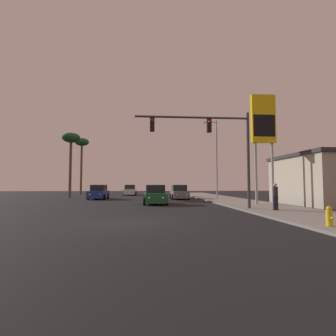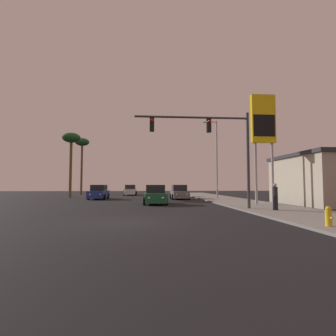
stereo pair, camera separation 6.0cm
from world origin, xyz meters
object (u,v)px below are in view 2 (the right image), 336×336
pedestrian_on_sidewalk (275,195)px  palm_tree_far (82,145)px  street_lamp (216,155)px  gas_station_sign (263,125)px  palm_tree_mid (71,141)px  car_blue (99,193)px  car_green (155,195)px  car_white (130,190)px  fire_hydrant (329,216)px  traffic_light_mast (215,139)px  car_grey (179,193)px

pedestrian_on_sidewalk → palm_tree_far: palm_tree_far is taller
street_lamp → gas_station_sign: (1.65, -8.92, 1.50)m
palm_tree_far → palm_tree_mid: (1.02, -10.00, -0.92)m
car_blue → palm_tree_far: (-5.62, 14.54, 7.73)m
gas_station_sign → street_lamp: bearing=100.5°
car_green → pedestrian_on_sidewalk: 10.33m
pedestrian_on_sidewalk → palm_tree_mid: palm_tree_mid is taller
car_blue → palm_tree_far: palm_tree_far is taller
car_blue → street_lamp: 14.38m
car_white → gas_station_sign: size_ratio=0.48×
car_blue → fire_hydrant: bearing=121.8°
palm_tree_mid → car_green: bearing=-49.5°
gas_station_sign → traffic_light_mast: bearing=-145.3°
pedestrian_on_sidewalk → car_grey: bearing=105.7°
car_blue → street_lamp: (13.56, -1.99, 4.36)m
car_white → fire_hydrant: bearing=106.6°
car_white → street_lamp: 17.97m
car_green → gas_station_sign: bearing=162.6°
car_white → fire_hydrant: 35.14m
street_lamp → palm_tree_far: size_ratio=0.92×
pedestrian_on_sidewalk → palm_tree_far: size_ratio=0.17×
palm_tree_far → car_white: bearing=-17.6°
car_white → gas_station_sign: bearing=119.0°
car_white → pedestrian_on_sidewalk: (10.73, -27.53, 0.27)m
street_lamp → pedestrian_on_sidewalk: size_ratio=5.39×
palm_tree_mid → fire_hydrant: bearing=-57.0°
car_green → pedestrian_on_sidewalk: bearing=133.4°
pedestrian_on_sidewalk → gas_station_sign: bearing=72.1°
palm_tree_mid → car_grey: bearing=-20.8°
car_blue → gas_station_sign: (15.22, -10.91, 5.86)m
car_grey → gas_station_sign: (5.75, -10.09, 5.86)m
pedestrian_on_sidewalk → palm_tree_mid: (-18.27, 20.25, 6.53)m
pedestrian_on_sidewalk → palm_tree_mid: size_ratio=0.19×
car_blue → pedestrian_on_sidewalk: (13.66, -15.71, 0.27)m
palm_tree_far → traffic_light_mast: bearing=-61.1°
street_lamp → palm_tree_mid: street_lamp is taller
street_lamp → car_grey: bearing=164.0°
palm_tree_far → palm_tree_mid: size_ratio=1.12×
car_grey → fire_hydrant: car_grey is taller
car_blue → pedestrian_on_sidewalk: pedestrian_on_sidewalk is taller
car_blue → fire_hydrant: 25.33m
traffic_light_mast → palm_tree_mid: (-14.89, 18.85, 2.82)m
car_blue → car_green: bearing=129.4°
car_blue → car_grey: size_ratio=1.01×
street_lamp → palm_tree_far: bearing=139.3°
street_lamp → fire_hydrant: street_lamp is taller
palm_tree_mid → street_lamp: bearing=-19.8°
car_blue → car_green: 10.53m
car_blue → car_grey: 9.50m
car_white → car_grey: bearing=117.9°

